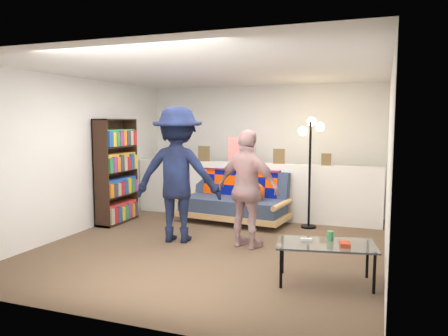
% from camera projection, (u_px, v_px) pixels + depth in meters
% --- Properties ---
extents(ground, '(5.00, 5.00, 0.00)m').
position_uv_depth(ground, '(214.00, 245.00, 6.13)').
color(ground, brown).
rests_on(ground, ground).
extents(room_shell, '(4.60, 5.05, 2.45)m').
position_uv_depth(room_shell, '(226.00, 125.00, 6.39)').
color(room_shell, silver).
rests_on(room_shell, ground).
extents(half_wall_ledge, '(4.45, 0.15, 1.00)m').
position_uv_depth(half_wall_ledge, '(251.00, 191.00, 7.75)').
color(half_wall_ledge, silver).
rests_on(half_wall_ledge, ground).
extents(ledge_decor, '(2.97, 0.02, 0.45)m').
position_uv_depth(ledge_decor, '(239.00, 153.00, 7.74)').
color(ledge_decor, brown).
rests_on(ledge_decor, half_wall_ledge).
extents(futon_sofa, '(1.94, 1.09, 0.79)m').
position_uv_depth(futon_sofa, '(236.00, 201.00, 7.50)').
color(futon_sofa, tan).
rests_on(futon_sofa, ground).
extents(bookshelf, '(0.30, 0.89, 1.77)m').
position_uv_depth(bookshelf, '(116.00, 175.00, 7.44)').
color(bookshelf, black).
rests_on(bookshelf, ground).
extents(coffee_table, '(1.12, 0.75, 0.54)m').
position_uv_depth(coffee_table, '(327.00, 246.00, 4.66)').
color(coffee_table, black).
rests_on(coffee_table, ground).
extents(floor_lamp, '(0.42, 0.34, 1.80)m').
position_uv_depth(floor_lamp, '(311.00, 150.00, 7.03)').
color(floor_lamp, black).
rests_on(floor_lamp, ground).
extents(person_left, '(1.37, 0.95, 1.94)m').
position_uv_depth(person_left, '(178.00, 174.00, 6.27)').
color(person_left, black).
rests_on(person_left, ground).
extents(person_right, '(1.02, 0.64, 1.62)m').
position_uv_depth(person_right, '(248.00, 189.00, 5.95)').
color(person_right, pink).
rests_on(person_right, ground).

